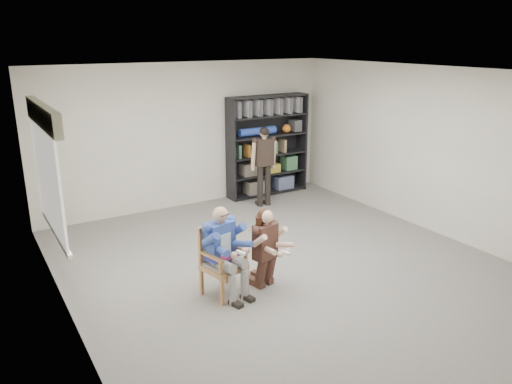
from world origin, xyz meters
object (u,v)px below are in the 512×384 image
standing_man (264,167)px  kneeling_woman (267,249)px  armchair (224,261)px  seated_man (224,251)px  bookshelf (268,146)px

standing_man → kneeling_woman: bearing=-114.2°
armchair → seated_man: seated_man is taller
seated_man → standing_man: (2.36, 2.79, 0.19)m
seated_man → bookshelf: size_ratio=0.58×
seated_man → kneeling_woman: (0.58, -0.12, -0.05)m
armchair → kneeling_woman: 0.60m
seated_man → bookshelf: bookshelf is taller
armchair → standing_man: standing_man is taller
seated_man → bookshelf: bearing=36.6°
seated_man → standing_man: 3.66m
armchair → standing_man: 3.67m
bookshelf → standing_man: bearing=-127.2°
armchair → standing_man: bearing=36.0°
kneeling_woman → seated_man: bearing=154.5°
kneeling_woman → bookshelf: 4.25m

